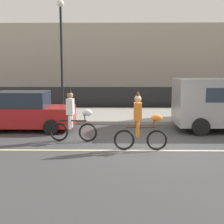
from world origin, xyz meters
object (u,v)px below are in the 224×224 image
object	(u,v)px
parade_cyclist_zebra	(74,118)
parade_cyclist_orange	(141,124)
parked_car_red	(24,112)
street_lamp_post	(61,41)

from	to	relation	value
parade_cyclist_zebra	parade_cyclist_orange	bearing A→B (deg)	-26.76
parked_car_red	street_lamp_post	world-z (taller)	street_lamp_post
parade_cyclist_orange	parked_car_red	bearing A→B (deg)	145.97
parade_cyclist_zebra	parked_car_red	distance (m)	3.08
parade_cyclist_orange	street_lamp_post	distance (m)	8.11
parade_cyclist_orange	parade_cyclist_zebra	bearing A→B (deg)	153.24
parked_car_red	parade_cyclist_zebra	bearing A→B (deg)	-40.16
parade_cyclist_zebra	parked_car_red	xyz separation A→B (m)	(-2.35, 1.98, -0.06)
parade_cyclist_orange	street_lamp_post	world-z (taller)	street_lamp_post
parade_cyclist_zebra	parked_car_red	bearing A→B (deg)	139.84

